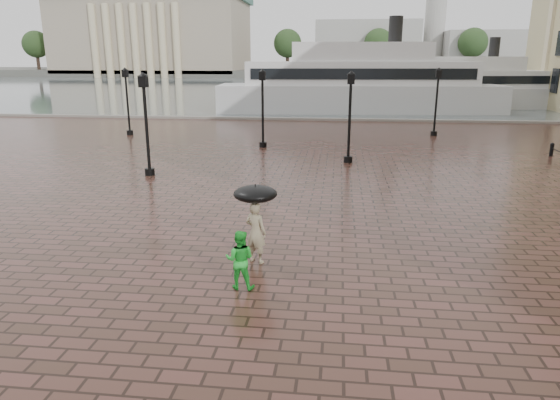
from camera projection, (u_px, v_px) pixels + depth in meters
name	position (u px, v px, depth m)	size (l,w,h in m)	color
ground	(235.00, 270.00, 12.46)	(300.00, 300.00, 0.00)	#362118
harbour_water	(328.00, 85.00, 100.39)	(240.00, 240.00, 0.00)	#4D5A5E
quay_edge	(310.00, 120.00, 43.04)	(80.00, 0.60, 0.30)	slate
far_shore	(333.00, 72.00, 165.11)	(300.00, 60.00, 2.00)	#4C4C47
museum	(153.00, 29.00, 153.05)	(57.00, 32.50, 26.00)	gray
distant_skyline	(496.00, 44.00, 147.86)	(102.50, 22.00, 33.00)	#A19F99
far_trees	(332.00, 43.00, 141.79)	(188.00, 8.00, 13.50)	#2D2119
street_lamps	(268.00, 109.00, 28.83)	(21.44, 14.44, 4.40)	black
adult_pedestrian	(256.00, 232.00, 12.73)	(0.59, 0.39, 1.62)	gray
child_pedestrian	(240.00, 260.00, 11.31)	(0.67, 0.52, 1.38)	green
ferry_near	(359.00, 84.00, 49.39)	(28.09, 9.03, 9.06)	silver
ferry_far	(466.00, 87.00, 53.32)	(22.88, 9.62, 7.30)	silver
umbrella	(255.00, 194.00, 12.45)	(1.10, 1.10, 1.12)	black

